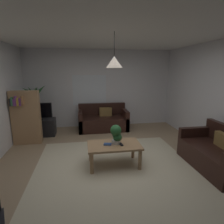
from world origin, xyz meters
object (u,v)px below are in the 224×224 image
book_on_table_0 (108,144)px  tv_stand (40,127)px  coffee_table (114,148)px  bookshelf_corner (26,117)px  potted_palm_corner (36,109)px  remote_on_table_0 (121,144)px  potted_plant_on_table (116,134)px  couch_right_side (217,155)px  tv (38,111)px  pendant_lamp (114,62)px  couch_under_window (103,121)px

book_on_table_0 → tv_stand: tv_stand is taller
book_on_table_0 → tv_stand: bearing=129.7°
coffee_table → bookshelf_corner: size_ratio=0.75×
book_on_table_0 → potted_palm_corner: size_ratio=0.10×
potted_palm_corner → bookshelf_corner: bearing=-91.6°
remote_on_table_0 → potted_plant_on_table: (-0.08, 0.06, 0.20)m
potted_plant_on_table → bookshelf_corner: size_ratio=0.29×
couch_right_side → tv: (-3.85, 2.50, 0.47)m
remote_on_table_0 → potted_palm_corner: 3.36m
couch_right_side → potted_palm_corner: (-4.01, 2.95, 0.45)m
tv_stand → pendant_lamp: 3.34m
book_on_table_0 → potted_plant_on_table: size_ratio=0.38×
coffee_table → tv_stand: bearing=131.8°
remote_on_table_0 → potted_palm_corner: size_ratio=0.11×
coffee_table → tv_stand: tv_stand is taller
remote_on_table_0 → couch_right_side: bearing=-18.6°
bookshelf_corner → pendant_lamp: 2.89m
coffee_table → tv_stand: 2.81m
couch_right_side → coffee_table: 2.03m
book_on_table_0 → coffee_table: bearing=3.6°
couch_right_side → book_on_table_0: bearing=-101.3°
coffee_table → remote_on_table_0: bearing=-17.5°
couch_under_window → tv: size_ratio=2.02×
couch_under_window → potted_plant_on_table: 2.40m
remote_on_table_0 → tv: size_ratio=0.21×
book_on_table_0 → potted_palm_corner: (-1.90, 2.53, 0.26)m
couch_under_window → potted_plant_on_table: bearing=-90.0°
bookshelf_corner → coffee_table: bearing=-36.4°
couch_under_window → remote_on_table_0: 2.43m
pendant_lamp → coffee_table: bearing=-173.7°
tv → potted_palm_corner: 0.47m
couch_right_side → pendant_lamp: size_ratio=2.31×
coffee_table → tv: bearing=132.1°
couch_right_side → remote_on_table_0: (-1.85, 0.39, 0.19)m
couch_right_side → book_on_table_0: couch_right_side is taller
coffee_table → pendant_lamp: pendant_lamp is taller
potted_plant_on_table → bookshelf_corner: bearing=144.5°
couch_right_side → potted_palm_corner: potted_palm_corner is taller
potted_plant_on_table → potted_palm_corner: size_ratio=0.27×
coffee_table → potted_palm_corner: size_ratio=0.70×
couch_right_side → potted_plant_on_table: 2.02m
potted_plant_on_table → pendant_lamp: 1.39m
potted_palm_corner → tv_stand: bearing=-69.7°
couch_under_window → tv: tv is taller
couch_right_side → coffee_table: size_ratio=1.37×
book_on_table_0 → pendant_lamp: bearing=3.6°
book_on_table_0 → pendant_lamp: 1.59m
book_on_table_0 → remote_on_table_0: bearing=-7.1°
tv_stand → coffee_table: bearing=-48.2°
couch_right_side → tv_stand: (-3.85, 2.52, -0.03)m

